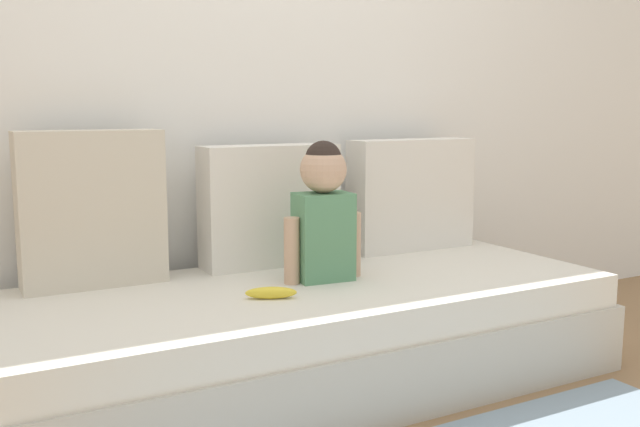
{
  "coord_description": "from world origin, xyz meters",
  "views": [
    {
      "loc": [
        -1.16,
        -2.17,
        1.0
      ],
      "look_at": [
        0.03,
        0.0,
        0.63
      ],
      "focal_mm": 39.79,
      "sensor_mm": 36.0,
      "label": 1
    }
  ],
  "objects_px": {
    "throw_pillow_right": "(411,194)",
    "banana": "(271,293)",
    "couch": "(312,335)",
    "throw_pillow_center": "(270,205)",
    "throw_pillow_left": "(92,209)",
    "toddler": "(323,209)"
  },
  "relations": [
    {
      "from": "couch",
      "to": "banana",
      "type": "bearing_deg",
      "value": -151.74
    },
    {
      "from": "throw_pillow_left",
      "to": "banana",
      "type": "bearing_deg",
      "value": -45.01
    },
    {
      "from": "throw_pillow_left",
      "to": "toddler",
      "type": "height_order",
      "value": "throw_pillow_left"
    },
    {
      "from": "throw_pillow_center",
      "to": "toddler",
      "type": "height_order",
      "value": "toddler"
    },
    {
      "from": "banana",
      "to": "throw_pillow_right",
      "type": "bearing_deg",
      "value": 27.49
    },
    {
      "from": "throw_pillow_right",
      "to": "banana",
      "type": "distance_m",
      "value": 1.04
    },
    {
      "from": "throw_pillow_left",
      "to": "throw_pillow_right",
      "type": "relative_size",
      "value": 0.94
    },
    {
      "from": "throw_pillow_left",
      "to": "banana",
      "type": "distance_m",
      "value": 0.71
    },
    {
      "from": "throw_pillow_left",
      "to": "toddler",
      "type": "xyz_separation_m",
      "value": [
        0.75,
        -0.32,
        -0.01
      ]
    },
    {
      "from": "throw_pillow_center",
      "to": "throw_pillow_right",
      "type": "relative_size",
      "value": 0.95
    },
    {
      "from": "banana",
      "to": "couch",
      "type": "bearing_deg",
      "value": 28.26
    },
    {
      "from": "couch",
      "to": "throw_pillow_center",
      "type": "xyz_separation_m",
      "value": [
        0.0,
        0.35,
        0.43
      ]
    },
    {
      "from": "throw_pillow_center",
      "to": "banana",
      "type": "height_order",
      "value": "throw_pillow_center"
    },
    {
      "from": "throw_pillow_center",
      "to": "couch",
      "type": "bearing_deg",
      "value": -90.0
    },
    {
      "from": "throw_pillow_left",
      "to": "banana",
      "type": "xyz_separation_m",
      "value": [
        0.47,
        -0.47,
        -0.25
      ]
    },
    {
      "from": "throw_pillow_right",
      "to": "toddler",
      "type": "distance_m",
      "value": 0.7
    },
    {
      "from": "throw_pillow_left",
      "to": "throw_pillow_center",
      "type": "relative_size",
      "value": 0.98
    },
    {
      "from": "throw_pillow_left",
      "to": "throw_pillow_center",
      "type": "bearing_deg",
      "value": 0.0
    },
    {
      "from": "throw_pillow_right",
      "to": "banana",
      "type": "xyz_separation_m",
      "value": [
        -0.9,
        -0.47,
        -0.22
      ]
    },
    {
      "from": "throw_pillow_center",
      "to": "banana",
      "type": "relative_size",
      "value": 3.25
    },
    {
      "from": "throw_pillow_center",
      "to": "toddler",
      "type": "relative_size",
      "value": 1.09
    },
    {
      "from": "toddler",
      "to": "banana",
      "type": "relative_size",
      "value": 2.97
    }
  ]
}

